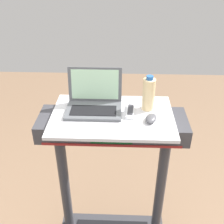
{
  "coord_description": "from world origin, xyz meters",
  "views": [
    {
      "loc": [
        0.05,
        -0.69,
        2.06
      ],
      "look_at": [
        0.0,
        0.65,
        1.24
      ],
      "focal_mm": 44.22,
      "sensor_mm": 36.0,
      "label": 1
    }
  ],
  "objects": [
    {
      "name": "water_bottle",
      "position": [
        0.21,
        0.78,
        1.29
      ],
      "size": [
        0.07,
        0.07,
        0.22
      ],
      "color": "beige",
      "rests_on": "desk_board"
    },
    {
      "name": "desk_board",
      "position": [
        0.0,
        0.7,
        1.18
      ],
      "size": [
        0.73,
        0.48,
        0.02
      ],
      "primitive_type": "cube",
      "color": "silver",
      "rests_on": "treadmill_base"
    },
    {
      "name": "computer_mouse",
      "position": [
        0.22,
        0.64,
        1.2
      ],
      "size": [
        0.09,
        0.11,
        0.03
      ],
      "primitive_type": "ellipsoid",
      "rotation": [
        0.0,
        0.0,
        -0.32
      ],
      "color": "#4C4C51",
      "rests_on": "desk_board"
    },
    {
      "name": "laptop",
      "position": [
        -0.11,
        0.77,
        1.23
      ],
      "size": [
        0.33,
        0.25,
        0.23
      ],
      "rotation": [
        0.0,
        0.0,
        0.01
      ],
      "color": "#515459",
      "rests_on": "desk_board"
    },
    {
      "name": "tv_remote",
      "position": [
        0.11,
        0.73,
        1.2
      ],
      "size": [
        0.06,
        0.16,
        0.02
      ],
      "color": "silver",
      "rests_on": "desk_board"
    }
  ]
}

